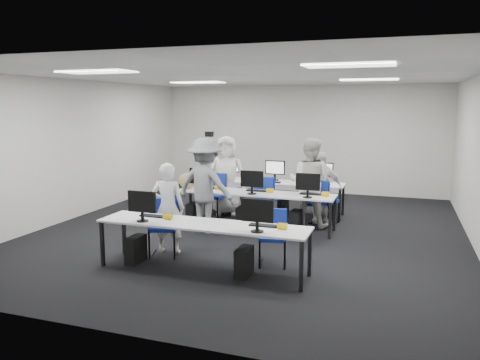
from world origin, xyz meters
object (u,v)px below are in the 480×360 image
(desk_front, at_px, (202,227))
(student_2, at_px, (227,176))
(chair_5, at_px, (216,201))
(photographer, at_px, (205,186))
(chair_2, at_px, (213,204))
(chair_4, at_px, (312,211))
(chair_7, at_px, (324,210))
(chair_6, at_px, (267,206))
(chair_1, at_px, (273,248))
(student_3, at_px, (320,187))
(student_1, at_px, (310,182))
(student_0, at_px, (168,208))
(desk_mid, at_px, (255,195))
(chair_3, at_px, (264,207))
(chair_0, at_px, (164,238))

(desk_front, height_order, student_2, student_2)
(chair_5, height_order, photographer, photographer)
(chair_2, relative_size, chair_4, 1.09)
(chair_5, height_order, chair_7, chair_5)
(chair_6, height_order, photographer, photographer)
(chair_4, bearing_deg, photographer, -150.18)
(chair_1, bearing_deg, student_3, 73.83)
(chair_7, relative_size, student_3, 0.63)
(chair_4, height_order, student_1, student_1)
(student_1, bearing_deg, student_0, 59.48)
(desk_front, relative_size, student_1, 1.77)
(chair_1, xyz_separation_m, chair_6, (-0.86, 2.71, 0.04))
(chair_7, bearing_deg, student_2, -161.63)
(desk_mid, height_order, chair_4, chair_4)
(student_0, bearing_deg, chair_2, -97.80)
(student_0, xyz_separation_m, student_1, (1.90, 2.50, 0.14))
(chair_3, bearing_deg, chair_6, 55.80)
(student_0, xyz_separation_m, student_2, (-0.05, 2.90, 0.12))
(chair_1, xyz_separation_m, student_1, (0.08, 2.51, 0.64))
(chair_1, bearing_deg, chair_0, 173.08)
(desk_front, bearing_deg, chair_0, 151.75)
(student_0, distance_m, photographer, 1.38)
(desk_front, relative_size, desk_mid, 1.00)
(chair_2, distance_m, chair_4, 2.16)
(chair_2, distance_m, student_3, 2.35)
(desk_mid, xyz_separation_m, photographer, (-0.81, -0.60, 0.24))
(chair_1, xyz_separation_m, chair_2, (-2.03, 2.49, 0.04))
(desk_front, relative_size, student_3, 2.14)
(chair_4, distance_m, student_1, 0.64)
(chair_7, distance_m, student_1, 0.72)
(chair_3, relative_size, chair_4, 1.04)
(chair_1, relative_size, chair_7, 0.91)
(chair_6, distance_m, student_0, 2.90)
(desk_front, bearing_deg, student_3, 71.42)
(desk_front, height_order, chair_7, chair_7)
(chair_3, distance_m, chair_7, 1.27)
(chair_1, relative_size, chair_2, 0.88)
(desk_mid, xyz_separation_m, student_2, (-0.95, 0.93, 0.21))
(desk_front, xyz_separation_m, chair_2, (-1.11, 3.11, -0.37))
(student_3, bearing_deg, chair_5, 170.04)
(chair_1, relative_size, student_0, 0.56)
(photographer, bearing_deg, chair_4, -139.88)
(chair_0, height_order, chair_2, chair_2)
(chair_2, relative_size, student_3, 0.65)
(chair_3, relative_size, photographer, 0.50)
(chair_6, xyz_separation_m, student_0, (-0.96, -2.69, 0.46))
(desk_front, bearing_deg, chair_1, 33.92)
(photographer, bearing_deg, chair_6, -117.16)
(chair_7, bearing_deg, chair_1, -75.59)
(student_0, bearing_deg, chair_1, 167.01)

